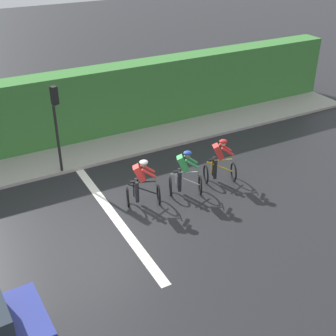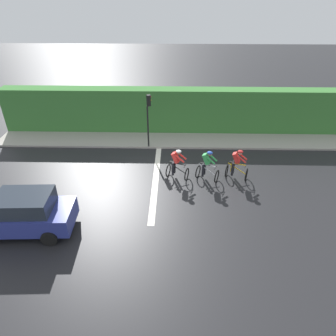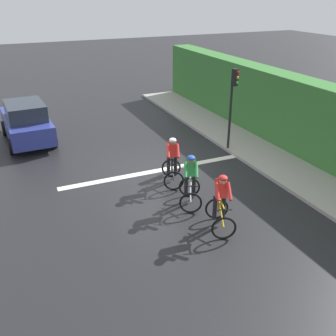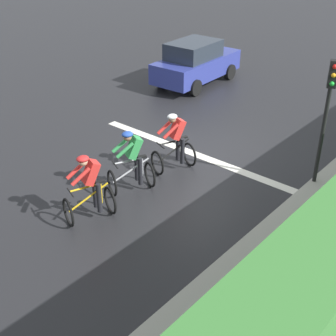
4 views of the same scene
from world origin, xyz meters
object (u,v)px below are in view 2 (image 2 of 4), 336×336
Objects in this scene: cyclist_lead at (237,165)px; car_navy at (23,213)px; cyclist_second at (207,166)px; cyclist_mid at (177,165)px; traffic_light_near_crossing at (148,114)px.

car_navy reaches higher than cyclist_lead.
cyclist_lead is at bearing 95.65° from cyclist_second.
traffic_light_near_crossing is at bearing -153.36° from cyclist_mid.
cyclist_second is (0.15, -1.52, 0.00)m from cyclist_lead.
traffic_light_near_crossing is (-3.33, -1.67, 1.43)m from cyclist_mid.
traffic_light_near_crossing is at bearing -124.75° from cyclist_lead.
cyclist_lead is 1.53m from cyclist_second.
traffic_light_near_crossing is at bearing 148.57° from car_navy.
cyclist_second is 1.54m from cyclist_mid.
cyclist_lead is 3.06m from cyclist_mid.
cyclist_second is at bearing -84.35° from cyclist_lead.
traffic_light_near_crossing reaches higher than cyclist_mid.
car_navy is (3.95, -7.72, 0.08)m from cyclist_second.
cyclist_mid is 0.40× the size of car_navy.
car_navy is 1.25× the size of traffic_light_near_crossing.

